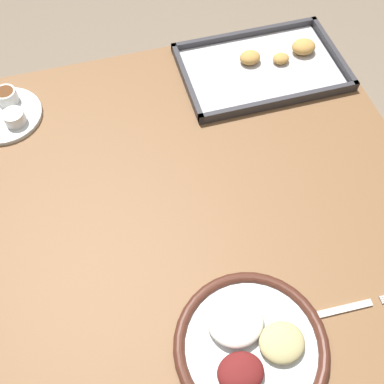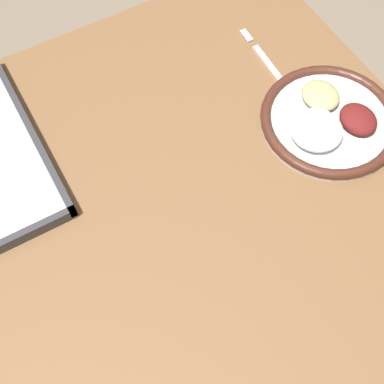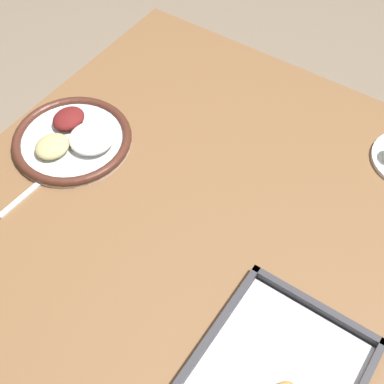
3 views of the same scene
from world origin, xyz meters
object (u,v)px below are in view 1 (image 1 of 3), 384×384
(saucer_plate, at_px, (4,113))
(dinner_plate, at_px, (250,344))
(fork, at_px, (337,310))
(baking_tray, at_px, (265,66))

(saucer_plate, bearing_deg, dinner_plate, -60.06)
(fork, relative_size, baking_tray, 0.54)
(fork, xyz_separation_m, baking_tray, (0.09, 0.60, 0.01))
(fork, relative_size, saucer_plate, 1.26)
(dinner_plate, height_order, baking_tray, dinner_plate)
(dinner_plate, relative_size, fork, 1.23)
(fork, height_order, baking_tray, baking_tray)
(fork, distance_m, baking_tray, 0.61)
(saucer_plate, bearing_deg, baking_tray, -1.27)
(baking_tray, bearing_deg, dinner_plate, -112.68)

